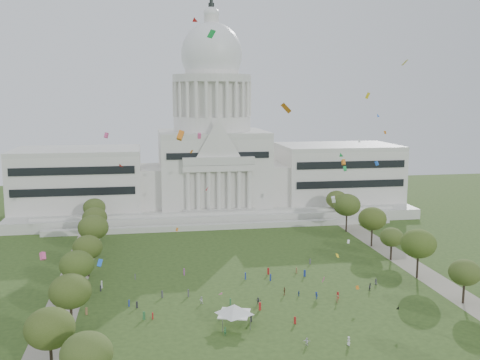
% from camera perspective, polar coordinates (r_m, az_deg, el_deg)
% --- Properties ---
extents(ground, '(400.00, 400.00, 0.00)m').
position_cam_1_polar(ground, '(132.05, 3.38, -13.34)').
color(ground, '#2F481B').
rests_on(ground, ground).
extents(capitol, '(160.00, 64.50, 91.30)m').
position_cam_1_polar(capitol, '(235.98, -2.80, 2.09)').
color(capitol, beige).
rests_on(capitol, ground).
extents(path_left, '(8.00, 160.00, 0.04)m').
position_cam_1_polar(path_left, '(158.43, -16.68, -9.88)').
color(path_left, gray).
rests_on(path_left, ground).
extents(path_right, '(8.00, 160.00, 0.04)m').
position_cam_1_polar(path_right, '(174.56, 16.76, -8.14)').
color(path_right, gray).
rests_on(path_right, ground).
extents(row_tree_l_0, '(8.85, 8.85, 12.59)m').
position_cam_1_polar(row_tree_l_0, '(107.00, -18.77, -14.08)').
color(row_tree_l_0, black).
rests_on(row_tree_l_0, ground).
extents(row_tree_l_1, '(8.86, 8.86, 12.59)m').
position_cam_1_polar(row_tree_l_1, '(124.12, -16.87, -10.77)').
color(row_tree_l_1, black).
rests_on(row_tree_l_1, ground).
extents(row_tree_r_1, '(7.58, 7.58, 10.78)m').
position_cam_1_polar(row_tree_r_1, '(145.07, 21.87, -8.72)').
color(row_tree_r_1, black).
rests_on(row_tree_r_1, ground).
extents(row_tree_l_2, '(8.42, 8.42, 11.97)m').
position_cam_1_polar(row_tree_l_2, '(143.50, -16.25, -8.26)').
color(row_tree_l_2, black).
rests_on(row_tree_l_2, ground).
extents(row_tree_r_2, '(9.55, 9.55, 13.58)m').
position_cam_1_polar(row_tree_r_2, '(159.54, 17.68, -6.18)').
color(row_tree_r_2, black).
rests_on(row_tree_r_2, ground).
extents(row_tree_l_3, '(8.12, 8.12, 11.55)m').
position_cam_1_polar(row_tree_l_3, '(159.36, -15.23, -6.63)').
color(row_tree_l_3, black).
rests_on(row_tree_l_3, ground).
extents(row_tree_r_3, '(7.01, 7.01, 9.98)m').
position_cam_1_polar(row_tree_r_3, '(175.06, 15.15, -5.63)').
color(row_tree_r_3, black).
rests_on(row_tree_r_3, ground).
extents(row_tree_l_4, '(9.29, 9.29, 13.21)m').
position_cam_1_polar(row_tree_l_4, '(176.93, -14.69, -4.69)').
color(row_tree_l_4, black).
rests_on(row_tree_l_4, ground).
extents(row_tree_r_4, '(9.19, 9.19, 13.06)m').
position_cam_1_polar(row_tree_r_4, '(188.51, 13.30, -3.85)').
color(row_tree_r_4, black).
rests_on(row_tree_r_4, ground).
extents(row_tree_l_5, '(8.33, 8.33, 11.85)m').
position_cam_1_polar(row_tree_l_5, '(195.31, -14.54, -3.72)').
color(row_tree_l_5, black).
rests_on(row_tree_l_5, ground).
extents(row_tree_r_5, '(9.82, 9.82, 13.96)m').
position_cam_1_polar(row_tree_r_5, '(206.21, 10.81, -2.51)').
color(row_tree_r_5, black).
rests_on(row_tree_r_5, ground).
extents(row_tree_l_6, '(8.19, 8.19, 11.64)m').
position_cam_1_polar(row_tree_l_6, '(213.16, -14.59, -2.72)').
color(row_tree_l_6, black).
rests_on(row_tree_l_6, ground).
extents(row_tree_r_6, '(8.42, 8.42, 11.97)m').
position_cam_1_polar(row_tree_r_6, '(223.86, 9.79, -1.96)').
color(row_tree_r_6, black).
rests_on(row_tree_r_6, ground).
extents(near_tree_0, '(8.47, 8.47, 12.04)m').
position_cam_1_polar(near_tree_0, '(96.83, -15.32, -16.67)').
color(near_tree_0, black).
rests_on(near_tree_0, ground).
extents(event_tent, '(11.17, 11.17, 4.96)m').
position_cam_1_polar(event_tent, '(123.83, -0.58, -12.95)').
color(event_tent, '#4C4C4C').
rests_on(event_tent, ground).
extents(person_0, '(0.89, 0.91, 1.58)m').
position_cam_1_polar(person_0, '(153.85, 13.64, -10.01)').
color(person_0, '#4C4C51').
rests_on(person_0, ground).
extents(person_2, '(1.11, 1.00, 1.95)m').
position_cam_1_polar(person_2, '(149.11, 13.10, -10.53)').
color(person_2, '#4C4C51').
rests_on(person_2, ground).
extents(person_3, '(1.04, 1.27, 1.75)m').
position_cam_1_polar(person_3, '(141.18, 7.76, -11.53)').
color(person_3, navy).
rests_on(person_3, ground).
extents(person_4, '(0.67, 1.20, 2.04)m').
position_cam_1_polar(person_4, '(142.76, 4.54, -11.18)').
color(person_4, olive).
rests_on(person_4, ground).
extents(person_5, '(1.71, 1.21, 1.71)m').
position_cam_1_polar(person_5, '(136.72, 1.86, -12.15)').
color(person_5, '#4C4C51').
rests_on(person_5, ground).
extents(person_6, '(0.72, 1.00, 1.91)m').
position_cam_1_polar(person_6, '(118.05, 10.97, -15.77)').
color(person_6, silver).
rests_on(person_6, ground).
extents(person_7, '(0.84, 0.78, 1.85)m').
position_cam_1_polar(person_7, '(120.47, -1.53, -15.10)').
color(person_7, '#33723F').
rests_on(person_7, ground).
extents(person_8, '(0.96, 0.69, 1.80)m').
position_cam_1_polar(person_8, '(137.19, -3.96, -12.07)').
color(person_8, silver).
rests_on(person_8, ground).
extents(person_9, '(1.28, 1.31, 1.87)m').
position_cam_1_polar(person_9, '(139.52, 9.87, -11.81)').
color(person_9, olive).
rests_on(person_9, ground).
extents(person_10, '(0.53, 0.85, 1.38)m').
position_cam_1_polar(person_10, '(142.43, 6.00, -11.40)').
color(person_10, navy).
rests_on(person_10, ground).
extents(person_11, '(1.59, 0.94, 1.61)m').
position_cam_1_polar(person_11, '(117.02, 6.80, -15.97)').
color(person_11, silver).
rests_on(person_11, ground).
extents(distant_crowd, '(61.66, 41.77, 1.94)m').
position_cam_1_polar(distant_crowd, '(143.52, -2.80, -11.12)').
color(distant_crowd, olive).
rests_on(distant_crowd, ground).
extents(kite_swarm, '(96.50, 101.66, 63.36)m').
position_cam_1_polar(kite_swarm, '(131.47, 4.94, 1.09)').
color(kite_swarm, orange).
rests_on(kite_swarm, ground).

